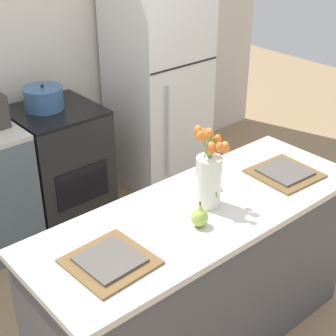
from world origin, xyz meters
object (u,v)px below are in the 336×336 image
Objects in this scene: stove_range at (60,165)px; pear_figurine at (200,216)px; refrigerator at (158,82)px; cooking_pot at (44,98)px; plate_setting_left at (110,261)px; plate_setting_right at (285,173)px; flower_vase at (209,175)px.

pear_figurine is (-0.21, -1.70, 0.50)m from stove_range.
refrigerator is 6.29× the size of cooking_pot.
plate_setting_left is at bearing -110.42° from cooking_pot.
plate_setting_right is 1.22× the size of cooking_pot.
flower_vase is (-1.00, -1.59, 0.18)m from refrigerator.
refrigerator is at bearing 0.04° from stove_range.
stove_range is at bearing 88.13° from flower_vase.
flower_vase is at bearing 5.41° from plate_setting_left.
refrigerator is at bearing 74.03° from plate_setting_right.
stove_range is at bearing 82.94° from pear_figurine.
stove_range is 2.10× the size of flower_vase.
flower_vase is at bearing -91.87° from stove_range.
flower_vase reaches higher than pear_figurine.
plate_setting_right is at bearing 0.00° from plate_setting_left.
stove_range is 2.60× the size of plate_setting_right.
refrigerator is 5.14× the size of plate_setting_right.
stove_range is 0.53m from cooking_pot.
plate_setting_right is (0.48, -1.65, 0.45)m from stove_range.
cooking_pot is (-0.99, 0.05, 0.09)m from refrigerator.
flower_vase reaches higher than cooking_pot.
stove_range is 3.18× the size of cooking_pot.
plate_setting_left is (-1.63, -1.65, 0.02)m from refrigerator.
pear_figurine is 0.47m from plate_setting_left.
stove_range is at bearing -51.19° from cooking_pot.
cooking_pot reaches higher than pear_figurine.
flower_vase is 1.51× the size of cooking_pot.
refrigerator reaches higher than cooking_pot.
stove_range is 1.84m from plate_setting_left.
plate_setting_right is at bearing -6.39° from flower_vase.
stove_range is 0.51× the size of refrigerator.
refrigerator reaches higher than plate_setting_left.
plate_setting_left is at bearing -174.59° from flower_vase.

